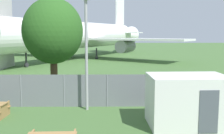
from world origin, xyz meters
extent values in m
cylinder|color=slate|center=(-5.09, 9.80, 0.97)|extent=(0.07, 0.07, 1.94)
cylinder|color=slate|center=(-2.55, 9.80, 0.97)|extent=(0.07, 0.07, 1.94)
cylinder|color=slate|center=(0.00, 9.80, 0.97)|extent=(0.07, 0.07, 1.94)
cylinder|color=slate|center=(2.55, 9.80, 0.97)|extent=(0.07, 0.07, 1.94)
cylinder|color=slate|center=(5.09, 9.80, 0.97)|extent=(0.07, 0.07, 1.94)
cube|color=slate|center=(0.00, 9.80, 0.97)|extent=(56.00, 0.01, 1.94)
cylinder|color=white|center=(-5.30, 38.82, 4.11)|extent=(20.45, 34.12, 4.46)
cone|color=white|center=(4.22, 57.34, 4.11)|extent=(6.11, 6.79, 4.01)
cube|color=white|center=(4.73, 35.70, 3.44)|extent=(16.17, 13.48, 0.30)
cylinder|color=#939399|center=(2.75, 37.16, 2.29)|extent=(3.62, 4.48, 2.00)
cube|color=white|center=(-13.67, 45.15, 3.44)|extent=(16.99, 10.11, 0.30)
cylinder|color=#939399|center=(-11.32, 44.39, 2.29)|extent=(3.62, 4.48, 2.00)
cube|color=white|center=(2.44, 53.87, 9.68)|extent=(2.05, 3.68, 6.68)
cube|color=white|center=(2.33, 53.67, 4.55)|extent=(10.35, 7.65, 0.20)
cylinder|color=#2D2D33|center=(-10.65, 28.39, 0.94)|extent=(0.24, 0.24, 1.88)
cylinder|color=#2D2D33|center=(-10.65, 28.39, 0.28)|extent=(0.52, 0.64, 0.56)
cylinder|color=#2D2D33|center=(-2.09, 39.20, 0.94)|extent=(0.24, 0.24, 1.88)
cylinder|color=#2D2D33|center=(-2.09, 39.20, 0.28)|extent=(0.52, 0.64, 0.56)
cylinder|color=#2D2D33|center=(-6.85, 41.64, 0.94)|extent=(0.24, 0.24, 1.88)
cylinder|color=#2D2D33|center=(-6.85, 41.64, 0.28)|extent=(0.52, 0.64, 0.56)
cube|color=silver|center=(3.81, 6.58, 1.20)|extent=(3.67, 2.51, 2.40)
cube|color=#4C515B|center=(4.39, 5.39, 1.00)|extent=(0.84, 0.06, 1.90)
cube|color=#A37A47|center=(-5.31, 7.74, 0.37)|extent=(0.13, 1.40, 0.74)
cylinder|color=#4C3823|center=(-3.82, 13.14, 1.36)|extent=(0.50, 0.50, 2.72)
ellipsoid|color=#28561E|center=(-3.82, 13.14, 4.51)|extent=(4.20, 4.20, 4.62)
cylinder|color=#99999E|center=(-1.14, 9.19, 3.08)|extent=(0.16, 0.16, 6.16)
camera|label=1|loc=(0.17, -5.39, 4.32)|focal=42.00mm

